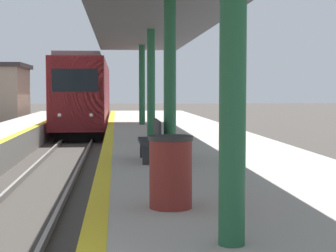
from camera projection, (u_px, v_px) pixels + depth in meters
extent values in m
cube|color=black|center=(87.00, 125.00, 36.10)|extent=(2.28, 17.79, 0.55)
cube|color=maroon|center=(86.00, 93.00, 35.97)|extent=(2.68, 19.76, 3.60)
cube|color=yellow|center=(75.00, 94.00, 26.23)|extent=(2.63, 0.16, 3.53)
cube|color=black|center=(75.00, 80.00, 26.13)|extent=(2.14, 0.06, 1.08)
cube|color=#59595E|center=(86.00, 63.00, 35.84)|extent=(2.28, 18.77, 0.24)
sphere|color=white|center=(60.00, 115.00, 26.16)|extent=(0.18, 0.18, 0.18)
sphere|color=white|center=(91.00, 115.00, 26.30)|extent=(0.18, 0.18, 0.18)
cylinder|color=#1E5133|center=(233.00, 68.00, 5.66)|extent=(0.27, 0.27, 3.63)
cylinder|color=#1E5133|center=(170.00, 80.00, 12.31)|extent=(0.27, 0.27, 3.63)
cylinder|color=#1E5133|center=(151.00, 83.00, 18.96)|extent=(0.27, 0.27, 3.63)
cylinder|color=#1E5133|center=(142.00, 85.00, 25.61)|extent=(0.27, 0.27, 3.63)
cube|color=#3F3F44|center=(158.00, 13.00, 15.51)|extent=(3.91, 26.77, 0.20)
cylinder|color=maroon|center=(171.00, 174.00, 7.57)|extent=(0.58, 0.58, 0.92)
cylinder|color=#262626|center=(171.00, 138.00, 7.53)|extent=(0.61, 0.61, 0.06)
cube|color=#28282D|center=(149.00, 141.00, 12.55)|extent=(0.44, 1.57, 0.08)
cube|color=#28282D|center=(157.00, 130.00, 12.55)|extent=(0.06, 1.57, 0.44)
cube|color=#262628|center=(151.00, 155.00, 11.94)|extent=(0.35, 0.08, 0.40)
cube|color=#262628|center=(147.00, 149.00, 13.19)|extent=(0.35, 0.08, 0.40)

